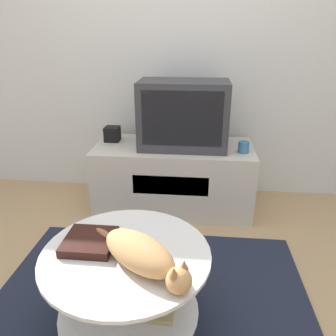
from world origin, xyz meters
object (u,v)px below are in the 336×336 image
(dvd_box, at_px, (90,241))
(tv, at_px, (183,115))
(speaker, at_px, (112,134))
(cat, at_px, (143,254))

(dvd_box, bearing_deg, tv, 74.28)
(tv, relative_size, speaker, 5.65)
(tv, xyz_separation_m, dvd_box, (-0.35, -1.25, -0.30))
(dvd_box, relative_size, cat, 0.46)
(dvd_box, distance_m, cat, 0.30)
(tv, distance_m, cat, 1.40)
(speaker, bearing_deg, cat, -70.92)
(dvd_box, xyz_separation_m, cat, (0.27, -0.12, 0.04))
(tv, bearing_deg, dvd_box, -105.72)
(speaker, relative_size, cat, 0.24)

